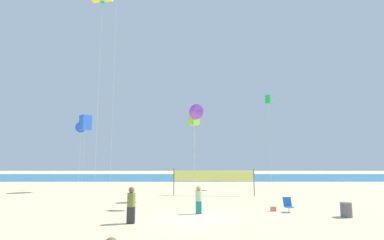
# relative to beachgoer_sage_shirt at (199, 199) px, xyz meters

# --- Properties ---
(ground_plane) EXTENTS (120.00, 120.00, 0.00)m
(ground_plane) POSITION_rel_beachgoer_sage_shirt_xyz_m (-0.12, -1.37, -0.88)
(ground_plane) COLOR beige
(ocean_band) EXTENTS (120.00, 20.00, 0.01)m
(ocean_band) POSITION_rel_beachgoer_sage_shirt_xyz_m (-0.12, 33.63, -0.88)
(ocean_band) COLOR #1E6B99
(ocean_band) RESTS_ON ground
(beachgoer_sage_shirt) EXTENTS (0.38, 0.38, 1.65)m
(beachgoer_sage_shirt) POSITION_rel_beachgoer_sage_shirt_xyz_m (0.00, 0.00, 0.00)
(beachgoer_sage_shirt) COLOR #19727A
(beachgoer_sage_shirt) RESTS_ON ground
(beachgoer_olive_shirt) EXTENTS (0.42, 0.42, 1.86)m
(beachgoer_olive_shirt) POSITION_rel_beachgoer_sage_shirt_xyz_m (-3.58, -2.59, 0.11)
(beachgoer_olive_shirt) COLOR #2D2D33
(beachgoer_olive_shirt) RESTS_ON ground
(folding_beach_chair) EXTENTS (0.52, 0.65, 0.89)m
(folding_beach_chair) POSITION_rel_beachgoer_sage_shirt_xyz_m (5.65, 0.63, -0.42)
(folding_beach_chair) COLOR #1959B2
(folding_beach_chair) RESTS_ON ground
(trash_barrel) EXTENTS (0.63, 0.63, 0.81)m
(trash_barrel) POSITION_rel_beachgoer_sage_shirt_xyz_m (8.47, -0.96, -0.48)
(trash_barrel) COLOR #595960
(trash_barrel) RESTS_ON ground
(volleyball_net) EXTENTS (7.34, 0.42, 2.40)m
(volleyball_net) POSITION_rel_beachgoer_sage_shirt_xyz_m (1.56, 8.60, 0.74)
(volleyball_net) COLOR #4C4C51
(volleyball_net) RESTS_ON ground
(beach_handbag) EXTENTS (0.35, 0.18, 0.28)m
(beach_handbag) POSITION_rel_beachgoer_sage_shirt_xyz_m (4.78, 0.89, -0.74)
(beach_handbag) COLOR #EA7260
(beach_handbag) RESTS_ON ground
(kite_green_box) EXTENTS (0.83, 0.83, 10.59)m
(kite_green_box) POSITION_rel_beachgoer_sage_shirt_xyz_m (8.50, 14.80, 9.21)
(kite_green_box) COLOR silver
(kite_green_box) RESTS_ON ground
(kite_violet_delta) EXTENTS (1.22, 0.92, 7.24)m
(kite_violet_delta) POSITION_rel_beachgoer_sage_shirt_xyz_m (-0.21, 2.29, 5.78)
(kite_violet_delta) COLOR silver
(kite_violet_delta) RESTS_ON ground
(kite_lime_box) EXTENTS (0.95, 0.95, 7.16)m
(kite_lime_box) POSITION_rel_beachgoer_sage_shirt_xyz_m (-0.23, 5.81, 5.73)
(kite_lime_box) COLOR silver
(kite_lime_box) RESTS_ON ground
(kite_blue_delta) EXTENTS (1.25, 0.39, 7.45)m
(kite_blue_delta) POSITION_rel_beachgoer_sage_shirt_xyz_m (-13.00, 14.49, 5.94)
(kite_blue_delta) COLOR silver
(kite_blue_delta) RESTS_ON ground
(kite_blue_box) EXTENTS (1.37, 1.37, 7.81)m
(kite_blue_box) POSITION_rel_beachgoer_sage_shirt_xyz_m (-11.60, 11.96, 6.16)
(kite_blue_box) COLOR silver
(kite_blue_box) RESTS_ON ground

